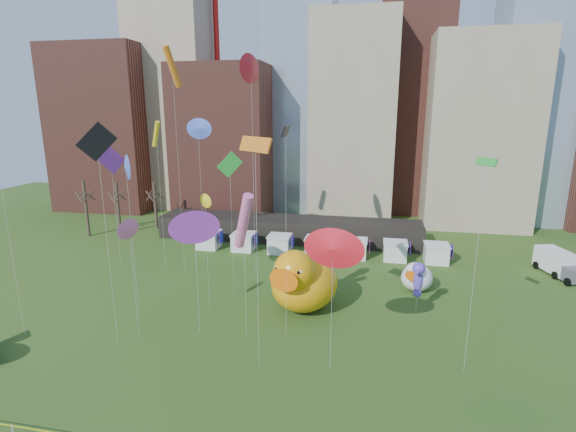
% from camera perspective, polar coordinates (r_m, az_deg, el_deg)
% --- Properties ---
extents(skyline, '(101.00, 23.00, 68.00)m').
position_cam_1_polar(skyline, '(79.17, 7.47, 15.78)').
color(skyline, brown).
rests_on(skyline, ground).
extents(pavilion, '(38.00, 6.00, 3.20)m').
position_cam_1_polar(pavilion, '(63.34, 0.05, -1.73)').
color(pavilion, black).
rests_on(pavilion, ground).
extents(vendor_tents, '(33.24, 2.80, 2.40)m').
position_cam_1_polar(vendor_tents, '(57.03, 3.83, -4.05)').
color(vendor_tents, white).
rests_on(vendor_tents, ground).
extents(bare_trees, '(8.44, 6.44, 8.50)m').
position_cam_1_polar(bare_trees, '(71.19, -21.34, 1.05)').
color(bare_trees, '#382B21').
rests_on(bare_trees, ground).
extents(big_duck, '(7.84, 9.14, 6.48)m').
position_cam_1_polar(big_duck, '(41.02, 1.92, -8.54)').
color(big_duck, '#F49D0C').
rests_on(big_duck, ground).
extents(small_duck, '(4.24, 4.85, 3.42)m').
position_cam_1_polar(small_duck, '(47.70, 16.55, -7.67)').
color(small_duck, white).
rests_on(small_duck, ground).
extents(seahorse_green, '(1.36, 1.71, 6.12)m').
position_cam_1_polar(seahorse_green, '(44.62, 4.78, -4.69)').
color(seahorse_green, silver).
rests_on(seahorse_green, ground).
extents(seahorse_purple, '(1.44, 1.64, 5.04)m').
position_cam_1_polar(seahorse_purple, '(41.93, 16.81, -7.71)').
color(seahorse_purple, silver).
rests_on(seahorse_purple, ground).
extents(box_truck, '(4.06, 6.86, 2.74)m').
position_cam_1_polar(box_truck, '(58.98, 32.10, -5.29)').
color(box_truck, white).
rests_on(box_truck, ground).
extents(kite_0, '(2.92, 0.87, 10.70)m').
position_cam_1_polar(kite_0, '(30.03, 5.95, -4.36)').
color(kite_0, silver).
rests_on(kite_0, ground).
extents(kite_1, '(0.49, 1.62, 10.25)m').
position_cam_1_polar(kite_1, '(36.26, -20.18, -1.67)').
color(kite_1, silver).
rests_on(kite_1, ground).
extents(kite_2, '(0.57, 2.76, 17.41)m').
position_cam_1_polar(kite_2, '(33.65, -0.29, 10.89)').
color(kite_2, silver).
rests_on(kite_2, ground).
extents(kite_3, '(1.10, 1.62, 15.57)m').
position_cam_1_polar(kite_3, '(31.04, 24.64, 6.02)').
color(kite_3, silver).
rests_on(kite_3, ground).
extents(kite_4, '(1.70, 1.48, 17.40)m').
position_cam_1_polar(kite_4, '(52.09, -16.98, 10.25)').
color(kite_4, silver).
rests_on(kite_4, ground).
extents(kite_5, '(1.61, 1.92, 14.78)m').
position_cam_1_polar(kite_5, '(40.86, -20.57, 6.02)').
color(kite_5, silver).
rests_on(kite_5, ground).
extents(kite_6, '(2.81, 2.48, 16.85)m').
position_cam_1_polar(kite_6, '(29.00, -4.35, 9.21)').
color(kite_6, silver).
rests_on(kite_6, ground).
extents(kite_7, '(2.55, 1.69, 10.74)m').
position_cam_1_polar(kite_7, '(35.80, -12.25, -1.42)').
color(kite_7, silver).
rests_on(kite_7, ground).
extents(kite_8, '(0.91, 3.05, 24.23)m').
position_cam_1_polar(kite_8, '(47.30, -4.87, 18.77)').
color(kite_8, silver).
rests_on(kite_8, ground).
extents(kite_9, '(2.49, 2.69, 12.42)m').
position_cam_1_polar(kite_9, '(34.41, -5.87, -0.69)').
color(kite_9, silver).
rests_on(kite_9, ground).
extents(kite_10, '(2.30, 1.82, 17.76)m').
position_cam_1_polar(kite_10, '(35.03, -23.83, 8.51)').
color(kite_10, silver).
rests_on(kite_10, ground).
extents(kite_11, '(2.17, 1.34, 14.80)m').
position_cam_1_polar(kite_11, '(41.65, -7.66, 6.41)').
color(kite_11, silver).
rests_on(kite_11, ground).
extents(kite_12, '(1.14, 0.91, 11.21)m').
position_cam_1_polar(kite_12, '(39.93, -10.91, 1.91)').
color(kite_12, silver).
rests_on(kite_12, ground).
extents(kite_13, '(2.50, 0.98, 17.62)m').
position_cam_1_polar(kite_13, '(53.96, -11.75, 11.17)').
color(kite_13, silver).
rests_on(kite_13, ground).
extents(kite_14, '(1.34, 2.65, 25.28)m').
position_cam_1_polar(kite_14, '(51.09, -14.99, 18.44)').
color(kite_14, silver).
rests_on(kite_14, ground).
extents(kite_15, '(1.64, 3.26, 14.94)m').
position_cam_1_polar(kite_15, '(53.57, -22.33, 6.83)').
color(kite_15, silver).
rests_on(kite_15, ground).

